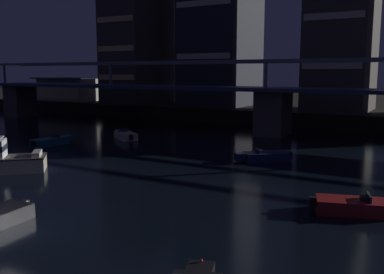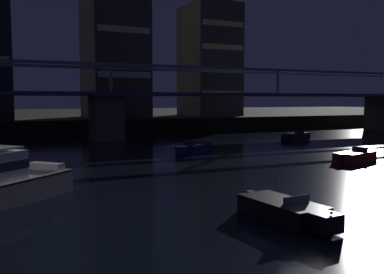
{
  "view_description": "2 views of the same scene",
  "coord_description": "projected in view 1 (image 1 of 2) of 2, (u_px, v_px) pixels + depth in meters",
  "views": [
    {
      "loc": [
        18.14,
        -12.52,
        7.85
      ],
      "look_at": [
        -0.25,
        19.24,
        2.35
      ],
      "focal_mm": 40.38,
      "sensor_mm": 36.0,
      "label": 1
    },
    {
      "loc": [
        -12.11,
        -13.72,
        5.03
      ],
      "look_at": [
        1.71,
        16.83,
        2.11
      ],
      "focal_mm": 39.82,
      "sensor_mm": 36.0,
      "label": 2
    }
  ],
  "objects": [
    {
      "name": "waterfront_pavilion",
      "position": [
        68.0,
        89.0,
        87.38
      ],
      "size": [
        12.4,
        7.4,
        4.7
      ],
      "color": "#B2AD9E",
      "rests_on": "far_riverbank"
    },
    {
      "name": "river_bridge",
      "position": [
        273.0,
        99.0,
        53.6
      ],
      "size": [
        100.6,
        6.4,
        9.38
      ],
      "color": "#4C4944",
      "rests_on": "ground"
    },
    {
      "name": "speedboat_far_center",
      "position": [
        125.0,
        135.0,
        51.5
      ],
      "size": [
        4.76,
        3.87,
        1.16
      ],
      "color": "beige",
      "rests_on": "ground"
    },
    {
      "name": "speedboat_far_right",
      "position": [
        264.0,
        157.0,
        38.39
      ],
      "size": [
        4.69,
        4.0,
        1.16
      ],
      "color": "#19234C",
      "rests_on": "ground"
    },
    {
      "name": "speedboat_far_left",
      "position": [
        356.0,
        206.0,
        24.16
      ],
      "size": [
        5.16,
        2.87,
        1.16
      ],
      "color": "maroon",
      "rests_on": "ground"
    },
    {
      "name": "far_riverbank",
      "position": [
        347.0,
        103.0,
        95.2
      ],
      "size": [
        240.0,
        80.0,
        2.2
      ],
      "primitive_type": "cube",
      "color": "black",
      "rests_on": "ground"
    },
    {
      "name": "speedboat_mid_right",
      "position": [
        51.0,
        141.0,
        46.98
      ],
      "size": [
        2.03,
        5.22,
        1.16
      ],
      "color": "#196066",
      "rests_on": "ground"
    },
    {
      "name": "tower_west_low",
      "position": [
        140.0,
        36.0,
        78.34
      ],
      "size": [
        8.31,
        14.05,
        24.73
      ],
      "color": "#423D38",
      "rests_on": "far_riverbank"
    }
  ]
}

